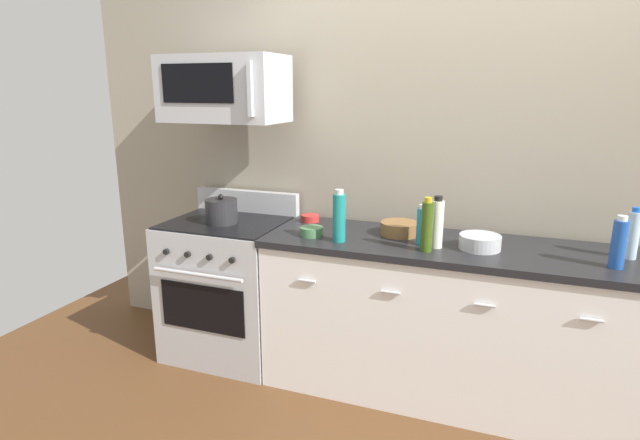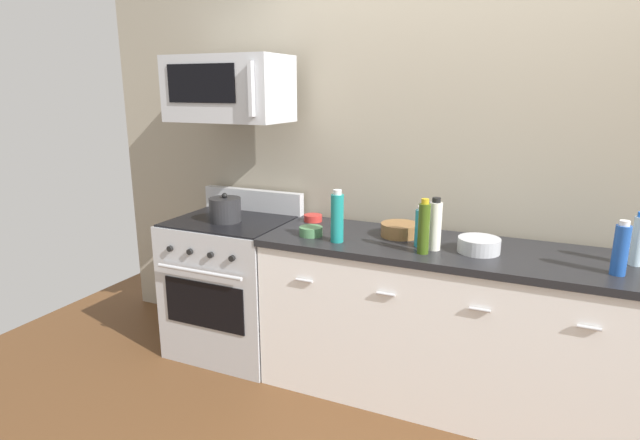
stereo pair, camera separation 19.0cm
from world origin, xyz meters
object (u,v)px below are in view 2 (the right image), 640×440
at_px(microwave, 229,89).
at_px(bowl_green_glaze, 311,231).
at_px(bottle_soda_blue, 621,249).
at_px(range_oven, 233,284).
at_px(bottle_vinegar_white, 435,225).
at_px(stockpot, 225,210).
at_px(bottle_olive_oil, 424,228).
at_px(bottle_dish_soap, 421,227).
at_px(bowl_wooden_salad, 400,229).
at_px(bowl_steel_prep, 479,245).
at_px(bowl_red_small, 313,218).
at_px(bottle_sparkling_teal, 337,217).
at_px(bottle_water_clear, 638,240).

height_order(microwave, bowl_green_glaze, microwave).
height_order(microwave, bottle_soda_blue, microwave).
distance_m(range_oven, bottle_vinegar_white, 1.47).
bearing_deg(stockpot, range_oven, 90.00).
bearing_deg(bottle_olive_oil, bottle_soda_blue, 3.59).
height_order(range_oven, bottle_dish_soap, bottle_dish_soap).
xyz_separation_m(bowl_wooden_salad, bowl_steel_prep, (0.46, -0.12, 0.00)).
bearing_deg(bowl_red_small, bowl_wooden_salad, -9.79).
bearing_deg(range_oven, bowl_green_glaze, -10.35).
xyz_separation_m(range_oven, bottle_sparkling_teal, (0.82, -0.17, 0.59)).
bearing_deg(bottle_soda_blue, bottle_vinegar_white, 177.97).
relative_size(microwave, bottle_sparkling_teal, 2.51).
relative_size(bottle_olive_oil, bowl_wooden_salad, 1.31).
bearing_deg(bottle_dish_soap, bottle_sparkling_teal, -166.29).
bearing_deg(bottle_olive_oil, range_oven, 172.30).
xyz_separation_m(bottle_soda_blue, bottle_dish_soap, (-0.93, 0.06, -0.02)).
bearing_deg(bowl_green_glaze, bowl_wooden_salad, 22.90).
distance_m(microwave, bowl_green_glaze, 1.04).
bearing_deg(bottle_sparkling_teal, bowl_steel_prep, 9.80).
bearing_deg(bottle_olive_oil, stockpot, 174.60).
height_order(microwave, bottle_olive_oil, microwave).
height_order(bottle_sparkling_teal, bowl_steel_prep, bottle_sparkling_teal).
bearing_deg(bottle_sparkling_teal, bowl_red_small, 131.37).
bearing_deg(bottle_dish_soap, bottle_olive_oil, -70.89).
height_order(bottle_vinegar_white, bottle_sparkling_teal, bottle_sparkling_teal).
relative_size(bottle_sparkling_teal, bottle_dish_soap, 1.33).
relative_size(bottle_dish_soap, bowl_green_glaze, 1.63).
relative_size(bottle_vinegar_white, bowl_green_glaze, 2.07).
relative_size(bowl_steel_prep, bowl_green_glaze, 1.60).
xyz_separation_m(bottle_vinegar_white, bottle_sparkling_teal, (-0.53, -0.08, 0.01)).
bearing_deg(bottle_soda_blue, bowl_steel_prep, 172.60).
relative_size(bottle_olive_oil, bottle_dish_soap, 1.30).
relative_size(bottle_sparkling_teal, stockpot, 1.47).
bearing_deg(bottle_soda_blue, microwave, 175.70).
xyz_separation_m(bottle_vinegar_white, bottle_olive_oil, (-0.04, -0.09, 0.00)).
distance_m(microwave, bottle_water_clear, 2.40).
bearing_deg(microwave, bowl_wooden_salad, 2.08).
bearing_deg(range_oven, bottle_sparkling_teal, -11.58).
relative_size(bottle_soda_blue, bowl_red_small, 2.18).
bearing_deg(range_oven, bottle_water_clear, 1.57).
distance_m(bottle_vinegar_white, bowl_green_glaze, 0.72).
height_order(microwave, stockpot, microwave).
bearing_deg(bottle_sparkling_teal, microwave, 165.46).
relative_size(bottle_dish_soap, bowl_wooden_salad, 1.00).
bearing_deg(bowl_wooden_salad, bottle_olive_oil, -53.19).
bearing_deg(bottle_water_clear, stockpot, -177.10).
distance_m(bottle_dish_soap, bowl_steel_prep, 0.31).
bearing_deg(bowl_red_small, microwave, -164.06).
bearing_deg(bottle_olive_oil, microwave, 170.38).
height_order(bottle_vinegar_white, bowl_green_glaze, bottle_vinegar_white).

